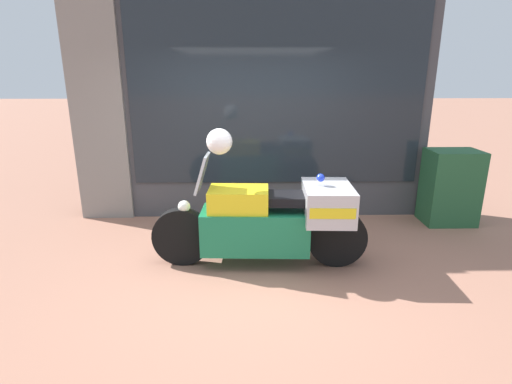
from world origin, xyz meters
TOP-DOWN VIEW (x-y plane):
  - ground_plane at (0.00, 0.00)m, footprint 60.00×60.00m
  - shop_building at (-0.35, 2.00)m, footprint 5.22×0.55m
  - window_display at (0.31, 2.03)m, footprint 4.00×0.30m
  - paramedic_motorcycle at (0.21, 0.17)m, footprint 2.45×0.78m
  - utility_cabinet at (2.87, 1.47)m, footprint 0.72×0.53m
  - white_helmet at (-0.38, 0.20)m, footprint 0.28×0.28m

SIDE VIEW (x-z plane):
  - ground_plane at x=0.00m, z-range 0.00..0.00m
  - window_display at x=0.31m, z-range -0.56..1.54m
  - utility_cabinet at x=2.87m, z-range 0.00..1.09m
  - paramedic_motorcycle at x=0.21m, z-range -0.09..1.21m
  - white_helmet at x=-0.38m, z-range 1.30..1.58m
  - shop_building at x=-0.35m, z-range 0.01..3.83m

